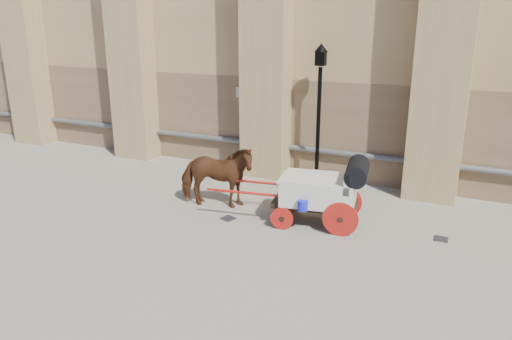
% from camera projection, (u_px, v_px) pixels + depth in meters
% --- Properties ---
extents(ground, '(90.00, 90.00, 0.00)m').
position_uv_depth(ground, '(244.00, 220.00, 12.47)').
color(ground, gray).
rests_on(ground, ground).
extents(horse, '(2.20, 1.45, 1.71)m').
position_uv_depth(horse, '(216.00, 176.00, 13.05)').
color(horse, '#5B2C15').
rests_on(horse, ground).
extents(carriage, '(3.95, 1.64, 1.68)m').
position_uv_depth(carriage, '(324.00, 189.00, 11.96)').
color(carriage, black).
rests_on(carriage, ground).
extents(street_lamp, '(0.39, 0.39, 4.13)m').
position_uv_depth(street_lamp, '(319.00, 112.00, 14.43)').
color(street_lamp, black).
rests_on(street_lamp, ground).
extents(drain_grate_near, '(0.40, 0.40, 0.01)m').
position_uv_depth(drain_grate_near, '(228.00, 218.00, 12.54)').
color(drain_grate_near, black).
rests_on(drain_grate_near, ground).
extents(drain_grate_far, '(0.33, 0.33, 0.01)m').
position_uv_depth(drain_grate_far, '(441.00, 239.00, 11.41)').
color(drain_grate_far, black).
rests_on(drain_grate_far, ground).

